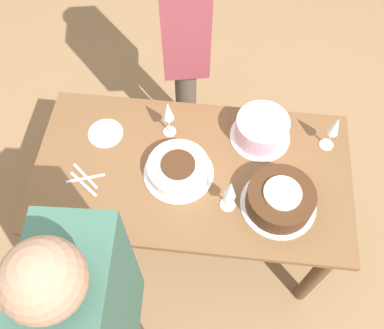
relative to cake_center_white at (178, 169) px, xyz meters
name	(u,v)px	position (x,y,z in m)	size (l,w,h in m)	color
ground_plane	(192,231)	(0.06, 0.02, -0.78)	(12.00, 12.00, 0.00)	#8E6B47
dining_table	(192,184)	(0.06, 0.02, -0.17)	(1.41, 0.75, 0.75)	brown
cake_center_white	(178,169)	(0.00, 0.00, 0.00)	(0.31, 0.31, 0.08)	white
cake_front_chocolate	(280,199)	(0.44, -0.11, 0.02)	(0.32, 0.32, 0.12)	white
cake_back_decorated	(261,129)	(0.35, 0.23, 0.03)	(0.28, 0.28, 0.12)	white
wine_glass_near	(335,128)	(0.66, 0.22, 0.10)	(0.06, 0.06, 0.20)	silver
wine_glass_far	(230,191)	(0.23, -0.13, 0.10)	(0.07, 0.07, 0.20)	silver
wine_glass_extra	(168,112)	(-0.07, 0.21, 0.11)	(0.06, 0.06, 0.21)	silver
dessert_plate_left	(106,133)	(-0.37, 0.17, -0.03)	(0.16, 0.16, 0.01)	silver
fork_pile	(85,179)	(-0.40, -0.08, -0.03)	(0.16, 0.15, 0.01)	silver
person_cutting	(97,327)	(-0.17, -0.71, 0.20)	(0.24, 0.41, 1.63)	#4C4238
person_watching	(184,20)	(-0.06, 0.69, 0.21)	(0.29, 0.43, 1.64)	#4C4238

